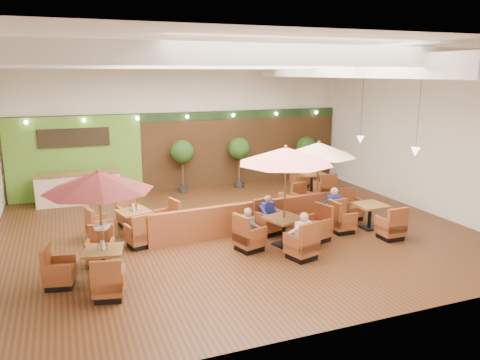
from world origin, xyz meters
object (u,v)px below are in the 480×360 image
table_2 (317,163)px  table_1 (285,179)px  booth_divider (260,216)px  table_3 (134,222)px  diner_0 (302,231)px  table_4 (362,218)px  topiary_2 (306,148)px  table_5 (312,183)px  diner_1 (269,211)px  diner_2 (249,225)px  diner_4 (333,204)px  table_0 (97,202)px  service_counter (79,188)px  diner_3 (333,203)px  topiary_0 (182,154)px  topiary_1 (239,151)px

table_2 → table_1: bearing=-143.0°
booth_divider → table_3: size_ratio=2.53×
diner_0 → table_2: bearing=41.4°
booth_divider → table_2: 2.71m
table_1 → diner_0: (-0.00, -1.06, -1.17)m
table_4 → topiary_2: (1.63, 6.55, 1.14)m
table_3 → table_5: table_3 is taller
diner_1 → diner_2: 1.49m
topiary_2 → diner_1: topiary_2 is taller
diner_1 → diner_4: (2.17, -0.12, 0.03)m
table_0 → table_2: table_0 is taller
table_0 → table_5: bearing=44.6°
table_0 → diner_0: 5.19m
topiary_2 → diner_0: size_ratio=2.46×
diner_4 → service_counter: bearing=135.6°
booth_divider → diner_3: bearing=-14.6°
booth_divider → diner_1: bearing=-67.8°
table_5 → diner_1: size_ratio=3.78×
topiary_2 → diner_2: topiary_2 is taller
service_counter → diner_3: diner_3 is taller
booth_divider → diner_1: (0.15, -0.30, 0.25)m
booth_divider → diner_1: diner_1 is taller
diner_3 → diner_4: size_ratio=1.04×
table_0 → diner_4: table_0 is taller
table_0 → table_3: 3.46m
service_counter → topiary_2: (9.72, 0.20, 0.94)m
table_3 → diner_2: table_3 is taller
table_3 → diner_1: bearing=-33.0°
booth_divider → diner_3: (2.32, -0.42, 0.29)m
table_2 → table_4: size_ratio=0.98×
table_1 → diner_3: bearing=7.4°
diner_0 → diner_2: (-1.06, 1.06, -0.02)m
booth_divider → topiary_0: size_ratio=3.25×
booth_divider → table_0: table_0 is taller
table_2 → topiary_2: (2.40, 5.01, -0.38)m
service_counter → topiary_1: size_ratio=1.40×
table_3 → diner_3: table_3 is taller
table_0 → table_2: 7.54m
service_counter → table_1: bearing=-52.1°
service_counter → table_3: (1.38, -4.37, -0.15)m
diner_1 → diner_3: diner_3 is taller
table_4 → diner_1: size_ratio=3.66×
table_0 → table_1: 5.06m
table_0 → diner_2: 4.18m
table_3 → diner_4: bearing=-27.7°
table_5 → topiary_2: 2.30m
topiary_1 → diner_1: (-1.29, -5.85, -0.86)m
diner_0 → service_counter: bearing=110.7°
table_2 → topiary_0: 5.99m
table_4 → topiary_1: bearing=103.3°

